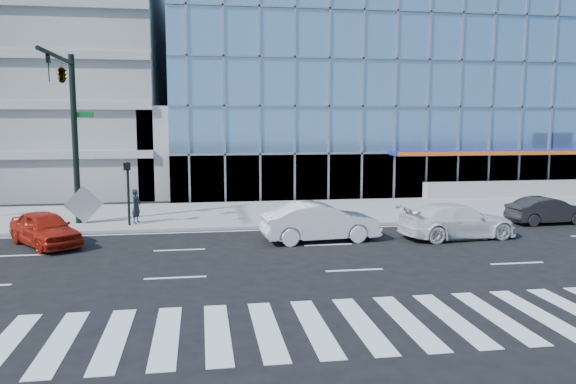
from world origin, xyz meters
name	(u,v)px	position (x,y,z in m)	size (l,w,h in m)	color
ground	(328,245)	(0.00, 0.00, 0.00)	(160.00, 160.00, 0.00)	black
sidewalk	(295,212)	(0.00, 8.00, 0.07)	(120.00, 8.00, 0.15)	gray
theatre_building	(417,93)	(14.00, 26.00, 7.50)	(42.00, 26.00, 15.00)	#6E99B8
parking_garage	(7,58)	(-20.00, 26.00, 10.00)	(24.00, 24.00, 20.00)	gray
ramp_block	(187,150)	(-6.00, 18.00, 3.00)	(6.00, 8.00, 6.00)	gray
traffic_signal	(66,96)	(-11.00, 4.57, 6.16)	(1.14, 5.74, 8.00)	black
ped_signal_post	(128,184)	(-8.50, 4.94, 2.14)	(0.30, 0.33, 3.00)	black
white_suv	(457,221)	(5.84, 0.48, 0.75)	(2.10, 5.17, 1.50)	white
white_sedan	(320,222)	(-0.16, 0.81, 0.82)	(1.73, 4.96, 1.63)	silver
dark_sedan	(548,210)	(11.84, 3.00, 0.66)	(1.40, 4.02, 1.33)	black
red_sedan	(45,229)	(-11.41, 1.60, 0.71)	(1.68, 4.17, 1.42)	#A81B0C
pedestrian	(136,206)	(-8.22, 5.56, 0.97)	(0.60, 0.39, 1.65)	black
tilted_panel	(84,205)	(-10.69, 5.76, 1.07)	(1.30, 0.06, 1.30)	gray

